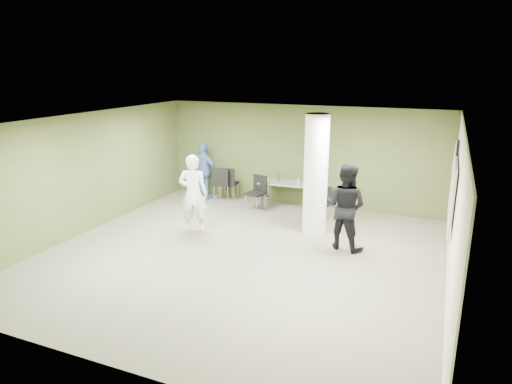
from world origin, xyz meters
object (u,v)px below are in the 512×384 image
at_px(chair_back_left, 228,181).
at_px(man_blue, 204,171).
at_px(folding_table, 286,184).
at_px(man_black, 345,207).
at_px(woman_white, 193,194).

relative_size(chair_back_left, man_blue, 0.59).
relative_size(folding_table, chair_back_left, 1.56).
bearing_deg(man_black, folding_table, -33.33).
relative_size(chair_back_left, woman_white, 0.53).
height_order(woman_white, man_blue, woman_white).
bearing_deg(woman_white, folding_table, -135.15).
height_order(chair_back_left, man_black, man_black).
bearing_deg(man_blue, folding_table, -168.64).
relative_size(chair_back_left, man_black, 0.52).
bearing_deg(chair_back_left, folding_table, 170.58).
bearing_deg(folding_table, man_black, -49.96).
relative_size(man_black, man_blue, 1.12).
height_order(man_black, man_blue, man_black).
bearing_deg(man_blue, man_black, 163.03).
xyz_separation_m(man_black, man_blue, (-4.63, 2.15, -0.10)).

